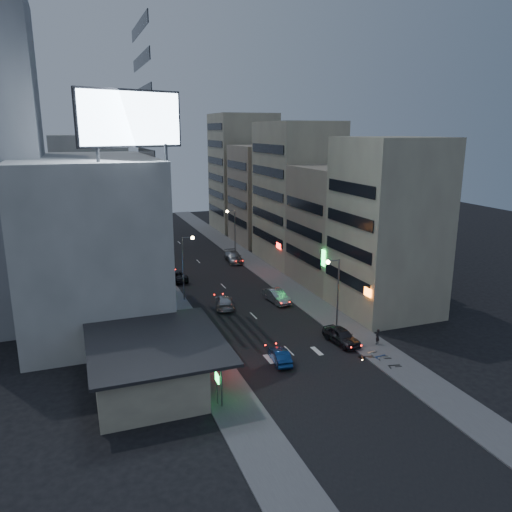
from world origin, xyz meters
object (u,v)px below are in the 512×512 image
parked_car_right_near (341,336)px  road_car_blue (280,356)px  parked_car_right_far (234,257)px  scooter_black_a (400,359)px  scooter_blue (385,349)px  road_car_silver (225,302)px  person (377,337)px  parked_car_right_mid (276,296)px  parked_car_left (175,275)px  scooter_black_b (373,350)px  scooter_silver_b (375,346)px  scooter_silver_a (390,351)px

parked_car_right_near → road_car_blue: size_ratio=1.19×
parked_car_right_far → scooter_black_a: (2.80, -40.17, -0.17)m
road_car_blue → scooter_blue: bearing=175.3°
road_car_silver → person: bearing=137.9°
parked_car_right_mid → parked_car_left: bearing=120.1°
parked_car_right_far → road_car_blue: parked_car_right_far is taller
parked_car_right_near → scooter_black_b: size_ratio=2.68×
parked_car_right_far → scooter_black_a: parked_car_right_far is taller
parked_car_right_near → scooter_silver_b: bearing=-60.7°
person → scooter_black_a: bearing=53.7°
parked_car_right_far → scooter_silver_a: 38.58m
scooter_silver_a → scooter_black_b: (-1.35, 0.71, -0.01)m
scooter_black_b → scooter_silver_b: bearing=-25.4°
road_car_silver → scooter_silver_b: 19.61m
parked_car_right_near → parked_car_right_far: bearing=83.7°
scooter_black_a → scooter_silver_a: size_ratio=0.96×
road_car_silver → person: person is taller
scooter_silver_a → scooter_black_b: scooter_silver_a is taller
scooter_blue → road_car_silver: bearing=23.5°
parked_car_right_mid → scooter_blue: (3.72, -17.56, -0.11)m
scooter_black_a → scooter_silver_b: 3.37m
person → parked_car_left: bearing=-92.1°
road_car_blue → road_car_silver: road_car_silver is taller
scooter_silver_a → scooter_silver_b: (-0.59, 1.63, -0.06)m
parked_car_right_near → scooter_black_a: (2.52, -6.13, -0.15)m
parked_car_right_far → scooter_blue: parked_car_right_far is taller
parked_car_right_far → road_car_blue: 36.49m
road_car_silver → scooter_silver_a: (10.51, -18.55, -0.06)m
scooter_blue → scooter_silver_b: scooter_blue is taller
scooter_black_b → parked_car_right_far: bearing=16.6°
scooter_blue → scooter_black_b: 1.15m
parked_car_right_mid → parked_car_left: 16.73m
person → scooter_silver_b: size_ratio=0.97×
scooter_silver_a → road_car_silver: bearing=44.6°
parked_car_right_mid → scooter_silver_a: parked_car_right_mid is taller
scooter_blue → parked_car_right_near: bearing=25.5°
parked_car_right_far → person: bearing=-79.3°
road_car_blue → person: bearing=-171.4°
person → scooter_silver_b: 1.67m
parked_car_right_far → scooter_black_b: size_ratio=3.22×
person → scooter_black_b: (-1.86, -2.14, -0.25)m
parked_car_left → person: (14.34, -28.73, 0.13)m
scooter_silver_b → parked_car_right_near: bearing=24.2°
parked_car_right_near → road_car_blue: (-7.40, -1.75, -0.15)m
parked_car_right_near → scooter_blue: 4.59m
scooter_black_a → scooter_silver_a: (0.10, 1.70, 0.02)m
parked_car_right_far → parked_car_right_mid: bearing=-87.7°
parked_car_right_mid → road_car_blue: (-6.09, -15.41, -0.14)m
road_car_silver → scooter_black_b: size_ratio=2.87×
road_car_silver → scooter_blue: 20.75m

